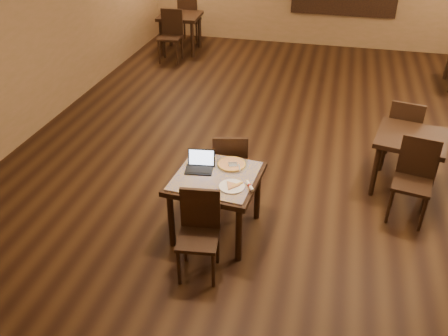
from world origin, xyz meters
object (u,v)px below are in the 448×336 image
(other_table_b_chair_far, at_px, (189,18))
(tiled_table, at_px, (216,183))
(other_table_c_chair_far, at_px, (404,130))
(laptop, at_px, (200,164))
(other_table_c_chair_near, at_px, (414,175))
(other_table_b, at_px, (180,21))
(pizza_pan, at_px, (232,165))
(other_table_b_chair_near, at_px, (171,32))
(chair_main_far, at_px, (230,164))
(other_table_c, at_px, (410,145))
(chair_main_near, at_px, (199,228))

(other_table_b_chair_far, bearing_deg, tiled_table, 106.28)
(other_table_c_chair_far, bearing_deg, laptop, 50.60)
(tiled_table, height_order, other_table_c_chair_near, other_table_c_chair_near)
(tiled_table, xyz_separation_m, other_table_c_chair_far, (2.11, 2.02, -0.10))
(other_table_b, bearing_deg, pizza_pan, -70.01)
(other_table_b_chair_near, height_order, other_table_c_chair_near, other_table_b_chair_near)
(chair_main_far, distance_m, other_table_b, 5.97)
(chair_main_far, height_order, pizza_pan, chair_main_far)
(chair_main_far, relative_size, other_table_c_chair_far, 0.96)
(tiled_table, relative_size, other_table_c, 1.03)
(pizza_pan, distance_m, other_table_b, 6.36)
(other_table_c, relative_size, other_table_c_chair_far, 0.97)
(tiled_table, distance_m, other_table_c, 2.57)
(tiled_table, height_order, other_table_b, other_table_b)
(tiled_table, relative_size, pizza_pan, 2.66)
(chair_main_far, bearing_deg, chair_main_near, 76.22)
(tiled_table, bearing_deg, laptop, 158.40)
(other_table_c, distance_m, other_table_c_chair_far, 0.58)
(chair_main_near, height_order, other_table_c_chair_near, other_table_c_chair_near)
(other_table_c_chair_near, bearing_deg, other_table_b_chair_far, 138.88)
(laptop, relative_size, other_table_b, 0.34)
(laptop, bearing_deg, chair_main_near, -82.86)
(other_table_b_chair_far, bearing_deg, pizza_pan, 107.89)
(tiled_table, bearing_deg, other_table_b, 116.01)
(other_table_b, bearing_deg, other_table_c_chair_far, -45.33)
(pizza_pan, xyz_separation_m, other_table_b, (-2.53, 5.83, -0.08))
(laptop, xyz_separation_m, pizza_pan, (0.32, 0.14, -0.05))
(tiled_table, bearing_deg, chair_main_near, -86.57)
(tiled_table, bearing_deg, other_table_c, 38.37)
(chair_main_near, relative_size, other_table_c_chair_far, 0.93)
(chair_main_near, bearing_deg, tiled_table, 81.90)
(other_table_b, height_order, other_table_c_chair_far, other_table_c_chair_far)
(other_table_b, xyz_separation_m, other_table_c, (4.54, -4.63, -0.05))
(tiled_table, bearing_deg, other_table_c_chair_far, 48.01)
(chair_main_near, height_order, chair_main_far, chair_main_far)
(chair_main_near, relative_size, pizza_pan, 2.49)
(chair_main_far, height_order, other_table_b_chair_near, other_table_b_chair_near)
(chair_main_near, xyz_separation_m, laptop, (-0.19, 0.72, 0.29))
(other_table_c_chair_far, bearing_deg, chair_main_far, 44.63)
(chair_main_far, relative_size, other_table_c_chair_near, 0.96)
(chair_main_near, bearing_deg, other_table_b_chair_near, 104.46)
(other_table_b, bearing_deg, chair_main_far, -69.46)
(other_table_b_chair_far, relative_size, other_table_c, 1.12)
(pizza_pan, relative_size, other_table_c_chair_far, 0.38)
(laptop, relative_size, other_table_c_chair_far, 0.33)
(pizza_pan, xyz_separation_m, other_table_b_chair_far, (-2.52, 6.46, -0.16))
(other_table_b_chair_near, relative_size, other_table_c_chair_near, 1.08)
(other_table_c_chair_far, bearing_deg, other_table_b_chair_far, -35.07)
(other_table_c_chair_near, bearing_deg, pizza_pan, -152.08)
(pizza_pan, bearing_deg, other_table_b, 113.44)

